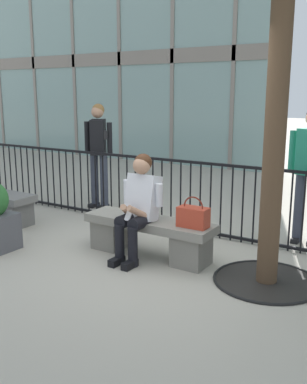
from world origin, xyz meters
The scene contains 7 objects.
ground_plane centered at (0.00, 0.00, 0.00)m, with size 60.00×60.00×0.00m, color #A8A091.
stone_bench centered at (0.00, 0.00, 0.27)m, with size 1.60×0.44×0.45m.
seated_person_with_phone centered at (-0.06, -0.13, 0.65)m, with size 0.52×0.66×1.21m.
handbag_on_bench centered at (0.58, -0.01, 0.57)m, with size 0.33×0.18×0.34m.
bystander_further_back centered at (-1.92, 1.45, 1.00)m, with size 0.55×0.44×1.71m.
plaza_railing centered at (0.00, 1.03, 0.51)m, with size 7.81×0.04×1.00m.
building_facade_left centered at (-6.61, 6.31, 4.51)m, with size 11.81×0.43×9.00m.
Camera 1 is at (2.69, -4.16, 1.88)m, focal length 41.45 mm.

